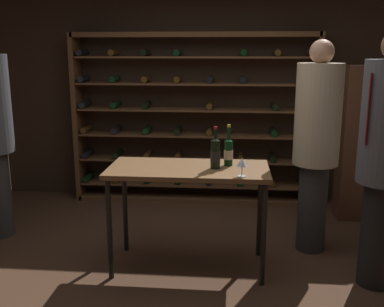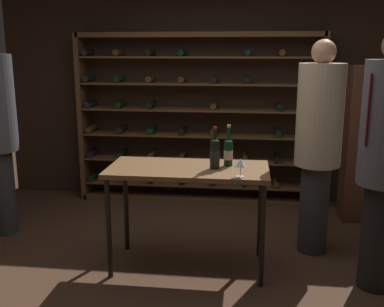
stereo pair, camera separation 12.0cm
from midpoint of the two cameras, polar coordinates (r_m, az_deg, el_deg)
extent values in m
plane|color=#472D1E|center=(4.09, -0.90, -14.78)|extent=(10.30, 10.30, 0.00)
cube|color=#332319|center=(5.79, 1.30, 7.12)|extent=(5.41, 0.10, 2.63)
cube|color=brown|center=(5.96, -14.79, 4.38)|extent=(0.06, 0.32, 2.12)
cube|color=brown|center=(5.68, 14.75, 3.99)|extent=(0.06, 0.32, 2.12)
cube|color=brown|center=(5.57, -0.39, 14.85)|extent=(2.97, 0.32, 0.06)
cube|color=brown|center=(5.87, -0.36, -5.64)|extent=(2.97, 0.32, 0.06)
cube|color=brown|center=(5.81, -0.36, -3.82)|extent=(2.89, 0.32, 0.02)
cylinder|color=black|center=(6.08, -13.48, -2.88)|extent=(0.08, 0.30, 0.08)
cylinder|color=#4C3314|center=(5.97, -9.87, -3.01)|extent=(0.08, 0.30, 0.08)
cylinder|color=black|center=(5.88, -6.14, -3.13)|extent=(0.08, 0.30, 0.08)
cylinder|color=black|center=(5.82, -2.30, -3.25)|extent=(0.08, 0.30, 0.08)
cylinder|color=black|center=(5.78, 1.60, -3.34)|extent=(0.08, 0.30, 0.08)
cylinder|color=black|center=(5.77, 5.53, -3.43)|extent=(0.08, 0.30, 0.08)
cylinder|color=#4C3314|center=(5.79, 9.46, -3.50)|extent=(0.08, 0.30, 0.08)
cylinder|color=black|center=(5.83, 13.34, -3.55)|extent=(0.08, 0.30, 0.08)
cube|color=brown|center=(5.73, -0.36, -0.76)|extent=(2.89, 0.32, 0.02)
cylinder|color=black|center=(6.01, -13.64, 0.05)|extent=(0.08, 0.30, 0.08)
cylinder|color=black|center=(5.89, -9.99, -0.02)|extent=(0.08, 0.30, 0.08)
cylinder|color=#4C3314|center=(5.80, -6.21, -0.10)|extent=(0.08, 0.30, 0.08)
cylinder|color=#4C3314|center=(5.74, -2.33, -0.18)|extent=(0.08, 0.30, 0.08)
cylinder|color=#4C3314|center=(5.69, 5.60, -0.34)|extent=(0.08, 0.30, 0.08)
cylinder|color=black|center=(5.71, 9.57, -0.42)|extent=(0.08, 0.30, 0.08)
cylinder|color=black|center=(5.75, 13.51, -0.50)|extent=(0.08, 0.30, 0.08)
cube|color=brown|center=(5.66, -0.37, 2.38)|extent=(2.89, 0.32, 0.02)
cylinder|color=#4C3314|center=(5.94, -13.81, 3.06)|extent=(0.08, 0.30, 0.08)
cylinder|color=black|center=(5.83, -10.11, 3.04)|extent=(0.08, 0.30, 0.08)
cylinder|color=black|center=(5.74, -6.29, 3.01)|extent=(0.08, 0.30, 0.08)
cylinder|color=black|center=(5.67, -2.36, 2.96)|extent=(0.08, 0.30, 0.08)
cylinder|color=#4C3314|center=(5.64, 1.64, 2.90)|extent=(0.08, 0.30, 0.08)
cylinder|color=black|center=(5.64, 9.70, 2.73)|extent=(0.08, 0.30, 0.08)
cylinder|color=black|center=(5.69, 13.68, 2.63)|extent=(0.08, 0.30, 0.08)
cube|color=brown|center=(5.61, -0.37, 5.59)|extent=(2.89, 0.32, 0.02)
cylinder|color=black|center=(5.90, -13.97, 6.11)|extent=(0.08, 0.30, 0.08)
cylinder|color=black|center=(5.78, -10.24, 6.16)|extent=(0.08, 0.30, 0.08)
cylinder|color=black|center=(5.69, -6.37, 6.18)|extent=(0.08, 0.30, 0.08)
cylinder|color=#4C3314|center=(5.59, 1.66, 6.13)|extent=(0.08, 0.30, 0.08)
cylinder|color=black|center=(5.60, 9.82, 5.95)|extent=(0.08, 0.30, 0.08)
cylinder|color=#4C3314|center=(5.64, 13.85, 5.82)|extent=(0.08, 0.30, 0.08)
cube|color=brown|center=(5.58, -0.38, 8.85)|extent=(2.89, 0.32, 0.02)
cylinder|color=black|center=(5.87, -14.14, 9.21)|extent=(0.08, 0.30, 0.08)
cylinder|color=black|center=(5.75, -10.37, 9.31)|extent=(0.08, 0.30, 0.08)
cylinder|color=#4C3314|center=(5.66, -6.45, 9.39)|extent=(0.08, 0.30, 0.08)
cylinder|color=#4C3314|center=(5.60, -2.42, 9.41)|extent=(0.08, 0.30, 0.08)
cylinder|color=black|center=(5.56, 1.68, 9.39)|extent=(0.08, 0.30, 0.08)
cylinder|color=black|center=(5.55, 5.82, 9.33)|extent=(0.08, 0.30, 0.08)
cylinder|color=black|center=(5.61, 14.03, 9.06)|extent=(0.08, 0.30, 0.08)
cube|color=brown|center=(5.56, -0.38, 12.13)|extent=(2.89, 0.32, 0.02)
cylinder|color=black|center=(5.86, -14.32, 12.32)|extent=(0.08, 0.30, 0.08)
cylinder|color=#4C3314|center=(5.74, -10.50, 12.49)|extent=(0.08, 0.30, 0.08)
cylinder|color=black|center=(5.65, -6.54, 12.62)|extent=(0.08, 0.30, 0.08)
cylinder|color=black|center=(5.59, -2.46, 12.68)|extent=(0.08, 0.30, 0.08)
cylinder|color=black|center=(5.54, 5.89, 12.63)|extent=(0.08, 0.30, 0.08)
cylinder|color=#4C3314|center=(5.56, 10.08, 12.50)|extent=(0.08, 0.30, 0.08)
cylinder|color=#4C3314|center=(5.60, 14.21, 12.31)|extent=(0.08, 0.30, 0.08)
cube|color=brown|center=(3.86, -1.34, -2.05)|extent=(1.38, 0.66, 0.04)
cylinder|color=black|center=(3.88, -11.33, -9.46)|extent=(0.04, 0.04, 0.88)
cylinder|color=black|center=(3.73, 8.15, -10.23)|extent=(0.04, 0.04, 0.88)
cylinder|color=black|center=(4.38, -9.28, -6.73)|extent=(0.04, 0.04, 0.88)
cylinder|color=black|center=(4.25, 7.78, -7.27)|extent=(0.04, 0.04, 0.88)
cylinder|color=#2C2C2C|center=(4.49, 14.25, -6.62)|extent=(0.27, 0.27, 0.86)
cylinder|color=tan|center=(4.28, 14.92, 4.78)|extent=(0.42, 0.42, 0.93)
sphere|color=#AD7A5B|center=(4.24, 15.37, 12.35)|extent=(0.22, 0.22, 0.22)
cylinder|color=black|center=(3.99, 21.74, -9.50)|extent=(0.28, 0.28, 0.88)
cube|color=maroon|center=(3.58, 20.63, 5.27)|extent=(0.03, 0.05, 0.54)
cube|color=#4C2D1E|center=(5.41, 19.93, 1.22)|extent=(0.44, 0.36, 1.75)
cylinder|color=black|center=(3.91, 3.77, 0.03)|extent=(0.08, 0.08, 0.22)
cone|color=black|center=(3.88, 3.80, 1.76)|extent=(0.08, 0.08, 0.03)
cylinder|color=black|center=(3.87, 3.81, 2.65)|extent=(0.03, 0.03, 0.10)
cylinder|color=#B7932D|center=(3.86, 3.83, 3.51)|extent=(0.03, 0.03, 0.02)
cylinder|color=#C6B28C|center=(3.91, 3.77, -0.13)|extent=(0.08, 0.08, 0.08)
cylinder|color=black|center=(3.80, 2.08, -0.13)|extent=(0.08, 0.08, 0.24)
cone|color=black|center=(3.77, 2.09, 1.84)|extent=(0.08, 0.08, 0.03)
cylinder|color=black|center=(3.76, 2.10, 2.57)|extent=(0.03, 0.03, 0.07)
cylinder|color=maroon|center=(3.75, 2.11, 3.26)|extent=(0.03, 0.03, 0.02)
cylinder|color=black|center=(3.80, 2.08, -0.31)|extent=(0.09, 0.09, 0.09)
cylinder|color=silver|center=(3.59, 5.39, -2.89)|extent=(0.07, 0.07, 0.00)
cylinder|color=silver|center=(3.58, 5.40, -2.23)|extent=(0.01, 0.01, 0.08)
cone|color=silver|center=(3.56, 5.43, -1.10)|extent=(0.08, 0.08, 0.07)
cylinder|color=#590A14|center=(3.57, 5.42, -1.33)|extent=(0.05, 0.05, 0.02)
camera|label=1|loc=(0.06, -90.87, -0.20)|focal=42.00mm
camera|label=2|loc=(0.06, 89.13, 0.20)|focal=42.00mm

